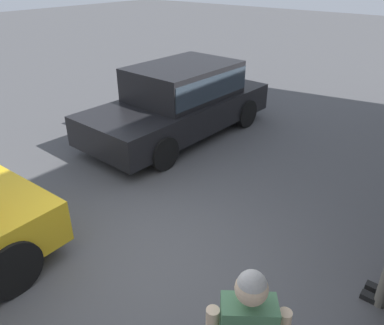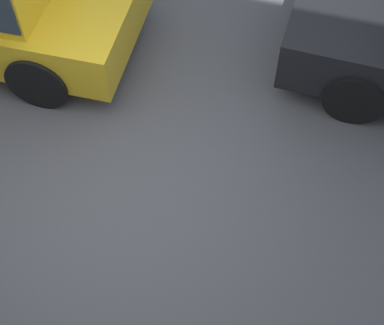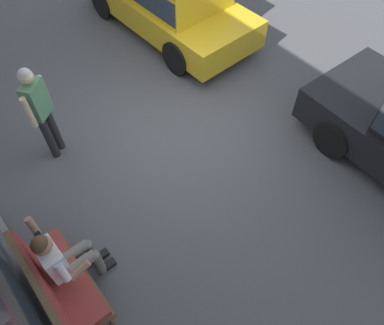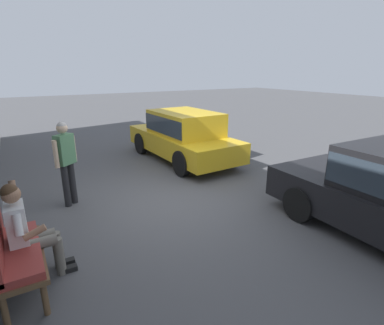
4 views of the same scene
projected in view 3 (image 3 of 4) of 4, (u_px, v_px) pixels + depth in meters
The scene contains 4 objects.
ground_plane at pixel (176, 129), 6.64m from camera, with size 60.00×60.00×0.00m, color #4C4C4F.
bench at pixel (55, 283), 4.37m from camera, with size 1.41×0.55×1.04m.
person_on_phone at pixel (64, 258), 4.42m from camera, with size 0.73×0.74×1.38m.
pedestrian_standing at pixel (40, 107), 5.52m from camera, with size 0.38×0.46×1.73m.
Camera 3 is at (-3.64, 2.60, 4.95)m, focal length 35.00 mm.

